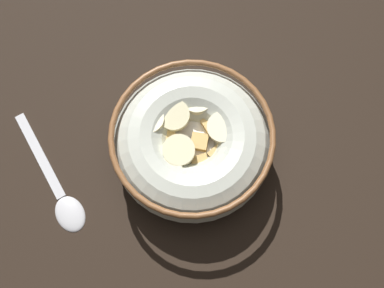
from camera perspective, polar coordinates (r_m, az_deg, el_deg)
ground_plane at (r=56.75cm, az=0.00°, el=-1.24°), size 137.27×137.27×2.00cm
cereal_bowl at (r=52.71cm, az=-0.01°, el=0.08°), size 16.20×16.20×5.95cm
spoon at (r=55.94cm, az=-14.10°, el=-5.50°), size 10.47×12.63×0.80cm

